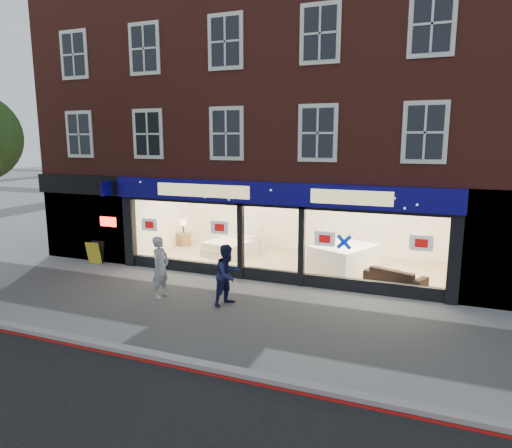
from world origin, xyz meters
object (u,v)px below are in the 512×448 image
Objects in this scene: a_board at (95,253)px; pedestrian_blue at (228,275)px; display_bed at (233,246)px; pedestrian_grey at (161,267)px; mattress_stack at (344,257)px; sofa at (395,276)px.

a_board is 0.49× the size of pedestrian_blue.
display_bed is 2.72× the size of a_board.
pedestrian_grey reaches higher than a_board.
a_board is (-8.85, -2.52, -0.09)m from mattress_stack.
pedestrian_blue is (2.10, 0.17, -0.04)m from pedestrian_grey.
mattress_stack is 1.42× the size of pedestrian_grey.
sofa is 7.26m from pedestrian_grey.
a_board is (-10.75, -1.20, 0.05)m from sofa.
display_bed is at bearing 174.88° from mattress_stack.
pedestrian_blue is (2.13, -5.00, 0.45)m from display_bed.
display_bed is at bearing 27.82° from a_board.
a_board is 6.81m from pedestrian_blue.
pedestrian_grey is at bearing 49.34° from sofa.
mattress_stack is 1.39× the size of sofa.
pedestrian_blue is at bearing -53.76° from display_bed.
pedestrian_grey is at bearing -133.19° from mattress_stack.
mattress_stack is at bearing 9.75° from a_board.
mattress_stack is at bearing -43.01° from pedestrian_grey.
sofa is at bearing 0.22° from a_board.
display_bed is 5.46m from pedestrian_blue.
pedestrian_grey is (-6.37, -3.45, 0.54)m from sofa.
display_bed is 1.24× the size of sofa.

